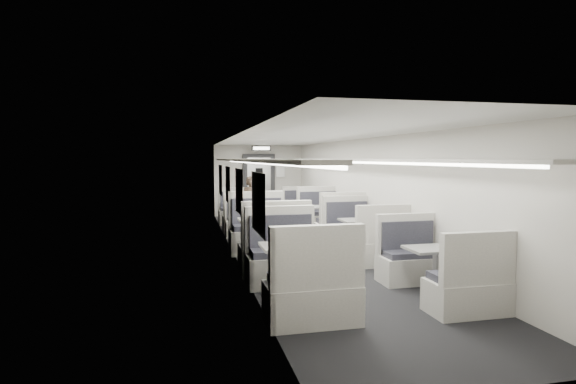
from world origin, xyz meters
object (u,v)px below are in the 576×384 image
booth_left_c (265,240)px  vestibule_door (259,185)px  booth_right_a (306,212)px  exit_sign (261,148)px  booth_right_d (436,271)px  passenger (251,203)px  booth_left_b (249,226)px  booth_right_c (362,237)px  booth_right_b (329,221)px  booth_left_a (239,215)px  booth_left_d (295,272)px

booth_left_c → vestibule_door: size_ratio=1.12×
booth_right_a → exit_sign: exit_sign is taller
booth_right_a → booth_right_d: booth_right_a is taller
booth_left_c → passenger: 3.73m
booth_right_d → vestibule_door: vestibule_door is taller
exit_sign → booth_left_b: bearing=-103.5°
booth_right_d → passenger: 6.55m
booth_right_a → booth_right_c: size_ratio=0.95×
booth_right_b → exit_sign: exit_sign is taller
passenger → booth_left_c: bearing=-84.8°
passenger → exit_sign: (0.73, 2.66, 1.54)m
booth_right_a → booth_right_d: bearing=-90.0°
booth_left_c → booth_right_b: 3.01m
booth_left_a → booth_right_d: (2.00, -6.90, -0.00)m
passenger → booth_right_d: bearing=-65.3°
booth_right_c → vestibule_door: vestibule_door is taller
exit_sign → booth_left_c: bearing=-98.9°
booth_left_d → booth_right_d: booth_left_d is taller
booth_left_b → booth_left_c: booth_left_c is taller
booth_left_b → booth_right_a: bearing=48.3°
booth_left_d → booth_right_a: (2.00, 6.82, -0.04)m
booth_left_c → passenger: size_ratio=1.60×
booth_left_d → booth_right_c: size_ratio=1.07×
booth_left_d → booth_right_b: 5.04m
booth_left_a → booth_left_d: bearing=-90.0°
booth_left_a → booth_left_d: 6.68m
booth_left_d → passenger: passenger is taller
booth_right_c → exit_sign: size_ratio=3.41×
booth_left_a → booth_right_b: size_ratio=0.90×
vestibule_door → exit_sign: size_ratio=3.39×
booth_right_d → booth_right_c: bearing=90.0°
booth_right_d → vestibule_door: bearing=96.0°
booth_right_a → booth_left_a: bearing=-176.0°
booth_left_c → booth_left_b: bearing=90.0°
booth_right_d → booth_left_a: bearing=106.2°
booth_left_b → booth_right_a: 3.01m
booth_right_a → passenger: size_ratio=1.36×
booth_left_b → booth_right_b: bearing=1.5°
booth_right_a → booth_right_b: bearing=-90.0°
booth_left_b → passenger: 1.59m
vestibule_door → booth_right_a: bearing=-67.5°
booth_left_d → exit_sign: size_ratio=3.64×
booth_right_c → booth_right_d: bearing=-90.0°
booth_left_a → booth_right_b: bearing=-45.7°
booth_left_d → booth_right_d: 2.01m
booth_left_a → passenger: passenger is taller
booth_left_a → booth_left_b: size_ratio=1.02×
booth_left_a → booth_right_a: bearing=4.0°
booth_right_a → booth_right_c: 4.33m
booth_left_b → booth_right_b: (2.00, 0.05, 0.05)m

